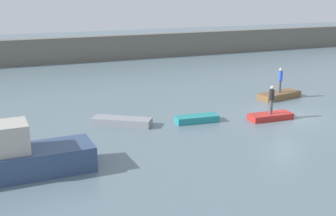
{
  "coord_description": "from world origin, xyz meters",
  "views": [
    {
      "loc": [
        -16.88,
        -21.43,
        7.91
      ],
      "look_at": [
        -6.63,
        3.16,
        0.52
      ],
      "focal_mm": 46.55,
      "sensor_mm": 36.0,
      "label": 1
    }
  ],
  "objects_px": {
    "motorboat": "(17,157)",
    "rowboat_brown": "(279,95)",
    "rowboat_teal": "(197,119)",
    "rowboat_red": "(270,116)",
    "rowboat_grey": "(122,122)",
    "person_blue_shirt": "(280,79)",
    "person_dark_shirt": "(271,98)"
  },
  "relations": [
    {
      "from": "motorboat",
      "to": "person_dark_shirt",
      "type": "bearing_deg",
      "value": 10.35
    },
    {
      "from": "rowboat_grey",
      "to": "rowboat_brown",
      "type": "bearing_deg",
      "value": 42.12
    },
    {
      "from": "rowboat_red",
      "to": "person_blue_shirt",
      "type": "bearing_deg",
      "value": 50.42
    },
    {
      "from": "rowboat_grey",
      "to": "person_blue_shirt",
      "type": "distance_m",
      "value": 12.8
    },
    {
      "from": "rowboat_brown",
      "to": "person_dark_shirt",
      "type": "xyz_separation_m",
      "value": [
        -3.76,
        -4.21,
        1.12
      ]
    },
    {
      "from": "rowboat_brown",
      "to": "person_blue_shirt",
      "type": "height_order",
      "value": "person_blue_shirt"
    },
    {
      "from": "motorboat",
      "to": "rowboat_grey",
      "type": "xyz_separation_m",
      "value": [
        6.25,
        5.16,
        -0.63
      ]
    },
    {
      "from": "rowboat_teal",
      "to": "rowboat_brown",
      "type": "relative_size",
      "value": 0.77
    },
    {
      "from": "rowboat_red",
      "to": "rowboat_brown",
      "type": "distance_m",
      "value": 5.65
    },
    {
      "from": "rowboat_brown",
      "to": "rowboat_red",
      "type": "bearing_deg",
      "value": -142.16
    },
    {
      "from": "rowboat_grey",
      "to": "person_dark_shirt",
      "type": "bearing_deg",
      "value": 18.78
    },
    {
      "from": "motorboat",
      "to": "rowboat_brown",
      "type": "distance_m",
      "value": 20.12
    },
    {
      "from": "motorboat",
      "to": "person_blue_shirt",
      "type": "height_order",
      "value": "motorboat"
    },
    {
      "from": "rowboat_brown",
      "to": "motorboat",
      "type": "bearing_deg",
      "value": -170.1
    },
    {
      "from": "rowboat_brown",
      "to": "person_blue_shirt",
      "type": "bearing_deg",
      "value": -126.94
    },
    {
      "from": "rowboat_grey",
      "to": "rowboat_red",
      "type": "relative_size",
      "value": 1.27
    },
    {
      "from": "rowboat_teal",
      "to": "person_blue_shirt",
      "type": "bearing_deg",
      "value": 25.4
    },
    {
      "from": "motorboat",
      "to": "rowboat_red",
      "type": "xyz_separation_m",
      "value": [
        15.1,
        2.76,
        -0.67
      ]
    },
    {
      "from": "rowboat_teal",
      "to": "person_dark_shirt",
      "type": "xyz_separation_m",
      "value": [
        4.47,
        -1.24,
        1.14
      ]
    },
    {
      "from": "motorboat",
      "to": "person_blue_shirt",
      "type": "xyz_separation_m",
      "value": [
        18.86,
        6.97,
        0.61
      ]
    },
    {
      "from": "motorboat",
      "to": "rowboat_red",
      "type": "height_order",
      "value": "motorboat"
    },
    {
      "from": "motorboat",
      "to": "rowboat_brown",
      "type": "bearing_deg",
      "value": 20.27
    },
    {
      "from": "rowboat_red",
      "to": "person_blue_shirt",
      "type": "xyz_separation_m",
      "value": [
        3.76,
        4.21,
        1.28
      ]
    },
    {
      "from": "rowboat_brown",
      "to": "person_dark_shirt",
      "type": "height_order",
      "value": "person_dark_shirt"
    },
    {
      "from": "rowboat_brown",
      "to": "person_dark_shirt",
      "type": "bearing_deg",
      "value": -142.16
    },
    {
      "from": "rowboat_red",
      "to": "motorboat",
      "type": "bearing_deg",
      "value": -167.45
    },
    {
      "from": "motorboat",
      "to": "rowboat_grey",
      "type": "distance_m",
      "value": 8.13
    },
    {
      "from": "rowboat_grey",
      "to": "person_dark_shirt",
      "type": "distance_m",
      "value": 9.24
    },
    {
      "from": "rowboat_teal",
      "to": "rowboat_red",
      "type": "bearing_deg",
      "value": -9.94
    },
    {
      "from": "rowboat_grey",
      "to": "rowboat_brown",
      "type": "relative_size",
      "value": 1.02
    },
    {
      "from": "rowboat_teal",
      "to": "rowboat_red",
      "type": "xyz_separation_m",
      "value": [
        4.47,
        -1.24,
        -0.02
      ]
    },
    {
      "from": "rowboat_teal",
      "to": "rowboat_red",
      "type": "distance_m",
      "value": 4.64
    }
  ]
}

